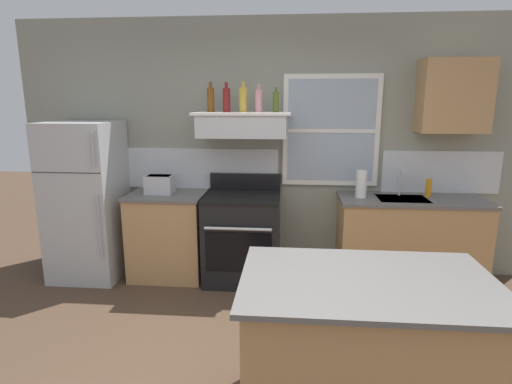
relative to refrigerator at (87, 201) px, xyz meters
The scene contains 17 objects.
back_wall 2.04m from the refrigerator, 11.29° to the left, with size 5.40×0.11×2.70m.
refrigerator is the anchor object (origin of this frame).
counter_left_of_stove 0.93m from the refrigerator, ahead, with size 0.79×0.63×0.91m.
toaster 0.80m from the refrigerator, ahead, with size 0.30×0.20×0.19m.
stove_range 1.69m from the refrigerator, ahead, with size 0.76×0.69×1.09m.
range_hood_shelf 1.84m from the refrigerator, ahead, with size 0.96×0.52×0.24m.
bottle_amber_wine 1.69m from the refrigerator, ahead, with size 0.07×0.07×0.29m.
bottle_red_label_wine 1.82m from the refrigerator, ahead, with size 0.07×0.07×0.29m.
bottle_champagne_gold_foil 1.96m from the refrigerator, ahead, with size 0.08×0.08×0.30m.
bottle_rose_pink 2.09m from the refrigerator, ahead, with size 0.07×0.07×0.27m.
bottle_olive_oil_square 2.23m from the refrigerator, ahead, with size 0.06×0.06×0.25m.
counter_right_with_sink 3.37m from the refrigerator, ahead, with size 1.43×0.63×0.91m.
sink_faucet 3.26m from the refrigerator, ahead, with size 0.03×0.17×0.28m.
paper_towel_roll 2.85m from the refrigerator, ahead, with size 0.11×0.11×0.27m, color white.
dish_soap_bottle 3.54m from the refrigerator, ahead, with size 0.06×0.06×0.18m, color orange.
kitchen_island 3.23m from the refrigerator, 36.46° to the right, with size 1.40×0.90×0.91m.
upper_cabinet_right 3.86m from the refrigerator, ahead, with size 0.64×0.32×0.70m.
Camera 1 is at (0.25, -2.21, 1.87)m, focal length 28.94 mm.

